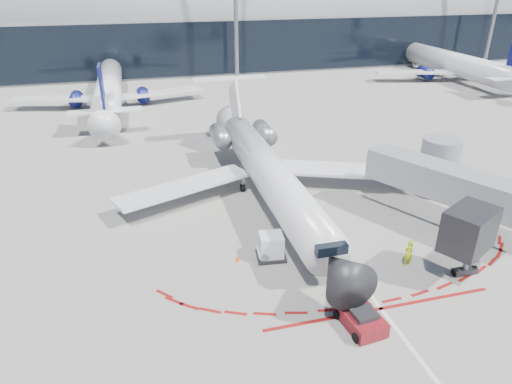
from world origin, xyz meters
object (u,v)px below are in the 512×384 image
object	(u,v)px
pushback_tug	(361,318)
ramp_worker	(409,253)
uld_container	(271,247)
regional_jet	(266,168)

from	to	relation	value
pushback_tug	ramp_worker	xyz separation A→B (m)	(5.52, 4.41, 0.44)
pushback_tug	ramp_worker	world-z (taller)	ramp_worker
pushback_tug	uld_container	world-z (taller)	uld_container
ramp_worker	uld_container	distance (m)	8.88
pushback_tug	uld_container	size ratio (longest dim) A/B	2.17
regional_jet	uld_container	world-z (taller)	regional_jet
regional_jet	uld_container	xyz separation A→B (m)	(-2.18, -9.02, -1.71)
pushback_tug	regional_jet	bearing A→B (deg)	85.94
regional_jet	pushback_tug	xyz separation A→B (m)	(0.63, -16.49, -2.08)
uld_container	regional_jet	bearing A→B (deg)	83.35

